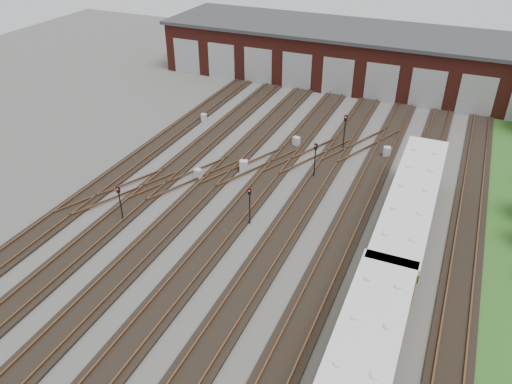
% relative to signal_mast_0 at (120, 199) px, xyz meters
% --- Properties ---
extents(ground, '(120.00, 120.00, 0.00)m').
position_rel_signal_mast_0_xyz_m(ground, '(9.48, -2.93, -1.88)').
color(ground, '#494643').
rests_on(ground, ground).
extents(track_network, '(30.40, 70.00, 0.33)m').
position_rel_signal_mast_0_xyz_m(track_network, '(9.31, -2.35, -1.77)').
color(track_network, black).
rests_on(track_network, ground).
extents(maintenance_shed, '(51.00, 12.50, 6.35)m').
position_rel_signal_mast_0_xyz_m(maintenance_shed, '(9.47, 37.04, 1.33)').
color(maintenance_shed, '#521C14').
rests_on(maintenance_shed, ground).
extents(signal_mast_0, '(0.27, 0.25, 2.92)m').
position_rel_signal_mast_0_xyz_m(signal_mast_0, '(0.00, 0.00, 0.00)').
color(signal_mast_0, black).
rests_on(signal_mast_0, ground).
extents(signal_mast_1, '(0.29, 0.28, 3.21)m').
position_rel_signal_mast_0_xyz_m(signal_mast_1, '(11.01, 11.65, 0.18)').
color(signal_mast_1, black).
rests_on(signal_mast_1, ground).
extents(signal_mast_2, '(0.26, 0.24, 3.03)m').
position_rel_signal_mast_0_xyz_m(signal_mast_2, '(8.77, 3.39, 0.05)').
color(signal_mast_2, black).
rests_on(signal_mast_2, ground).
extents(signal_mast_3, '(0.28, 0.26, 3.41)m').
position_rel_signal_mast_0_xyz_m(signal_mast_3, '(11.86, 17.86, 0.31)').
color(signal_mast_3, black).
rests_on(signal_mast_3, ground).
extents(relay_cabinet_0, '(0.64, 0.57, 0.95)m').
position_rel_signal_mast_0_xyz_m(relay_cabinet_0, '(2.17, 7.53, -1.40)').
color(relay_cabinet_0, '#B4B6B9').
rests_on(relay_cabinet_0, ground).
extents(relay_cabinet_1, '(0.57, 0.50, 0.87)m').
position_rel_signal_mast_0_xyz_m(relay_cabinet_1, '(-3.12, 18.21, -1.44)').
color(relay_cabinet_1, '#B4B6B9').
rests_on(relay_cabinet_1, ground).
extents(relay_cabinet_2, '(0.79, 0.71, 1.11)m').
position_rel_signal_mast_0_xyz_m(relay_cabinet_2, '(5.17, 10.17, -1.32)').
color(relay_cabinet_2, '#B4B6B9').
rests_on(relay_cabinet_2, ground).
extents(relay_cabinet_3, '(0.71, 0.65, 0.98)m').
position_rel_signal_mast_0_xyz_m(relay_cabinet_3, '(7.66, 16.60, -1.39)').
color(relay_cabinet_3, '#B4B6B9').
rests_on(relay_cabinet_3, ground).
extents(relay_cabinet_4, '(0.74, 0.67, 1.04)m').
position_rel_signal_mast_0_xyz_m(relay_cabinet_4, '(15.91, 17.81, -1.36)').
color(relay_cabinet_4, '#B4B6B9').
rests_on(relay_cabinet_4, ground).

